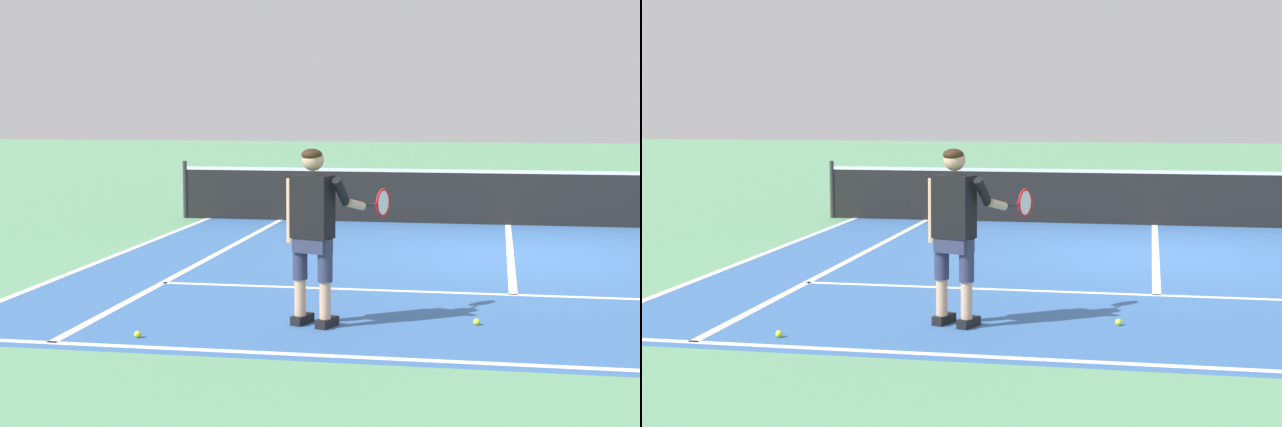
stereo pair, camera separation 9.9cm
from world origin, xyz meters
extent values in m
plane|color=#609E70|center=(0.00, 0.00, 0.00)|extent=(80.00, 80.00, 0.00)
cube|color=#3866A8|center=(0.00, -1.26, 0.00)|extent=(10.98, 9.77, 0.00)
cube|color=white|center=(0.00, -5.95, 0.00)|extent=(10.98, 0.10, 0.01)
cube|color=white|center=(0.00, -2.97, 0.00)|extent=(8.23, 0.10, 0.01)
cube|color=white|center=(0.00, 0.23, 0.00)|extent=(0.10, 6.40, 0.01)
cube|color=white|center=(-4.12, -1.26, 0.00)|extent=(0.10, 9.37, 0.01)
cube|color=white|center=(-5.49, -1.26, 0.00)|extent=(0.10, 9.37, 0.01)
cylinder|color=#333338|center=(-5.94, 3.43, 0.54)|extent=(0.08, 0.08, 1.07)
cube|color=black|center=(0.00, 3.43, 0.46)|extent=(11.84, 0.02, 0.91)
cube|color=white|center=(0.00, 3.43, 0.94)|extent=(11.84, 0.03, 0.06)
cube|color=black|center=(-2.05, -4.79, 0.04)|extent=(0.20, 0.30, 0.09)
cube|color=black|center=(-1.78, -4.88, 0.04)|extent=(0.20, 0.30, 0.09)
cylinder|color=tan|center=(-2.06, -4.83, 0.27)|extent=(0.11, 0.11, 0.36)
cylinder|color=#2D3351|center=(-2.06, -4.83, 0.66)|extent=(0.14, 0.14, 0.41)
cylinder|color=tan|center=(-1.80, -4.92, 0.27)|extent=(0.11, 0.11, 0.36)
cylinder|color=#2D3351|center=(-1.80, -4.92, 0.66)|extent=(0.14, 0.14, 0.41)
cube|color=#2D3351|center=(-1.93, -4.87, 0.82)|extent=(0.39, 0.30, 0.20)
cube|color=black|center=(-1.93, -4.87, 1.16)|extent=(0.43, 0.34, 0.60)
cylinder|color=tan|center=(-2.15, -4.79, 1.11)|extent=(0.09, 0.09, 0.62)
cylinder|color=black|center=(-1.65, -4.88, 1.31)|extent=(0.17, 0.28, 0.29)
cylinder|color=tan|center=(-1.54, -4.70, 1.17)|extent=(0.17, 0.30, 0.14)
sphere|color=tan|center=(-1.93, -4.86, 1.60)|extent=(0.21, 0.21, 0.21)
ellipsoid|color=#382314|center=(-1.93, -4.88, 1.66)|extent=(0.26, 0.26, 0.12)
cylinder|color=#232326|center=(-1.45, -4.50, 1.14)|extent=(0.10, 0.20, 0.03)
cylinder|color=red|center=(-1.40, -4.35, 1.14)|extent=(0.06, 0.10, 0.02)
torus|color=red|center=(-1.33, -4.18, 1.14)|extent=(0.13, 0.29, 0.30)
cylinder|color=silver|center=(-1.33, -4.18, 1.14)|extent=(0.09, 0.24, 0.25)
sphere|color=#CCE02D|center=(-0.37, -4.55, 0.03)|extent=(0.07, 0.07, 0.07)
sphere|color=#CCE02D|center=(-3.42, -5.62, 0.03)|extent=(0.07, 0.07, 0.07)
camera|label=1|loc=(-0.21, -13.88, 2.14)|focal=54.53mm
camera|label=2|loc=(-0.11, -13.87, 2.14)|focal=54.53mm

